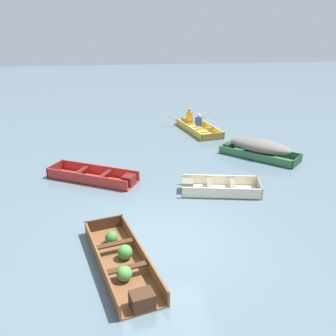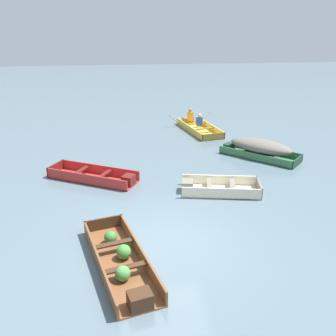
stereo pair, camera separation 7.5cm
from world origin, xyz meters
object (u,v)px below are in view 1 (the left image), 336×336
Objects in this scene: dinghy_wooden_brown_foreground at (123,262)px; skiff_red_near_moored at (96,177)px; skiff_green_far_moored at (259,147)px; rowboat_yellow_with_crew at (197,127)px; skiff_cream_mid_moored at (217,188)px.

skiff_red_near_moored is (-0.83, 5.13, -0.02)m from dinghy_wooden_brown_foreground.
dinghy_wooden_brown_foreground is 8.82m from skiff_green_far_moored.
rowboat_yellow_with_crew reaches higher than skiff_red_near_moored.
rowboat_yellow_with_crew is at bearing 70.13° from dinghy_wooden_brown_foreground.
skiff_red_near_moored is at bearing 159.73° from skiff_cream_mid_moored.
rowboat_yellow_with_crew is (0.84, 7.38, 0.04)m from skiff_cream_mid_moored.
skiff_green_far_moored is (6.54, 1.58, 0.28)m from skiff_red_near_moored.
skiff_cream_mid_moored is 7.43m from rowboat_yellow_with_crew.
skiff_cream_mid_moored is at bearing -96.46° from rowboat_yellow_with_crew.
skiff_red_near_moored is 6.74m from skiff_green_far_moored.
dinghy_wooden_brown_foreground is 1.30× the size of skiff_cream_mid_moored.
skiff_cream_mid_moored is 0.76× the size of rowboat_yellow_with_crew.
dinghy_wooden_brown_foreground is 11.74m from rowboat_yellow_with_crew.
skiff_red_near_moored is at bearing 99.16° from dinghy_wooden_brown_foreground.
rowboat_yellow_with_crew is at bearing 83.54° from skiff_cream_mid_moored.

